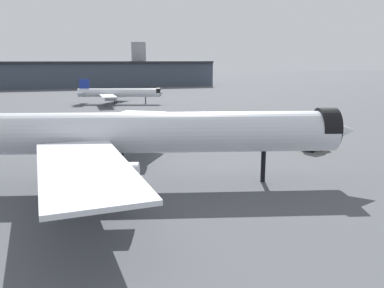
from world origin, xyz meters
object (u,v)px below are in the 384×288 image
at_px(airliner_near_gate, 135,134).
at_px(airliner_far_taxiway, 119,93).
at_px(service_truck_front, 314,142).
at_px(traffic_cone_wingtip, 16,147).

bearing_deg(airliner_near_gate, airliner_far_taxiway, 98.30).
distance_m(airliner_far_taxiway, service_truck_front, 98.54).
bearing_deg(traffic_cone_wingtip, airliner_near_gate, -58.45).
distance_m(airliner_near_gate, airliner_far_taxiway, 106.49).
height_order(airliner_near_gate, airliner_far_taxiway, airliner_near_gate).
bearing_deg(airliner_far_taxiway, airliner_near_gate, -77.64).
bearing_deg(service_truck_front, traffic_cone_wingtip, 141.22).
height_order(airliner_near_gate, traffic_cone_wingtip, airliner_near_gate).
bearing_deg(service_truck_front, airliner_far_taxiway, 85.69).
xyz_separation_m(airliner_near_gate, service_truck_front, (37.52, 10.38, -5.82)).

